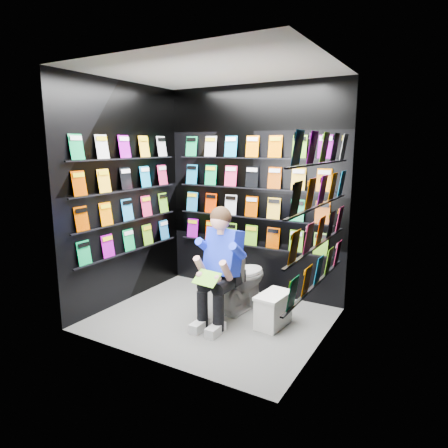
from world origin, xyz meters
The scene contains 14 objects.
floor centered at (0.00, 0.00, 0.00)m, with size 2.40×2.40×0.00m, color #5A5A58.
ceiling centered at (0.00, 0.00, 2.60)m, with size 2.40×2.40×0.00m, color white.
wall_back centered at (0.00, 1.00, 1.30)m, with size 2.40×0.04×2.60m, color black.
wall_front centered at (0.00, -1.00, 1.30)m, with size 2.40×0.04×2.60m, color black.
wall_left centered at (-1.20, 0.00, 1.30)m, with size 0.04×2.00×2.60m, color black.
wall_right centered at (1.20, 0.00, 1.30)m, with size 0.04×2.00×2.60m, color black.
comics_back centered at (0.00, 0.97, 1.31)m, with size 2.10×0.06×1.37m, color red, non-canonical shape.
comics_left centered at (-1.17, 0.00, 1.31)m, with size 0.06×1.70×1.37m, color red, non-canonical shape.
comics_right centered at (1.17, 0.00, 1.31)m, with size 0.06×1.70×1.37m, color red, non-canonical shape.
toilet centered at (0.14, 0.43, 0.37)m, with size 0.42×0.75×0.73m, color white.
longbox centered at (0.65, 0.19, 0.16)m, with size 0.24×0.43×0.32m, color white.
longbox_lid centered at (0.65, 0.19, 0.34)m, with size 0.26×0.45×0.03m, color white.
reader centered at (0.14, 0.05, 0.76)m, with size 0.50×0.73×1.34m, color #1529D8, non-canonical shape.
held_comic centered at (0.14, -0.30, 0.58)m, with size 0.27×0.01×0.19m, color green.
Camera 1 is at (2.17, -3.48, 1.88)m, focal length 32.00 mm.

